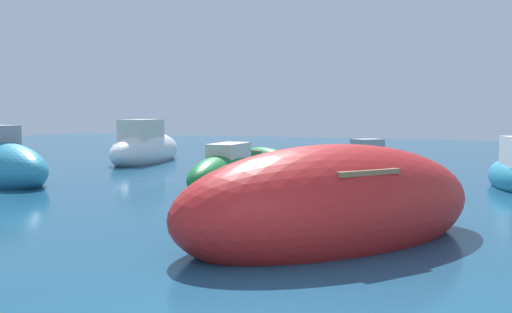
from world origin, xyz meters
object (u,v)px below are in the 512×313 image
moored_boat_1 (372,160)px  moored_boat_7 (225,172)px  moored_boat_8 (146,149)px  moored_boat_2 (333,207)px  moored_boat_5 (264,159)px  moored_boat_0 (1,166)px

moored_boat_1 → moored_boat_7: moored_boat_7 is taller
moored_boat_1 → moored_boat_8: (-10.03, -0.87, 0.23)m
moored_boat_7 → moored_boat_8: 8.50m
moored_boat_2 → moored_boat_7: bearing=82.3°
moored_boat_5 → moored_boat_7: moored_boat_7 is taller
moored_boat_0 → moored_boat_2: 11.80m
moored_boat_2 → moored_boat_1: bearing=46.2°
moored_boat_1 → moored_boat_8: moored_boat_8 is taller
moored_boat_0 → moored_boat_1: 13.13m
moored_boat_5 → moored_boat_8: 5.64m
moored_boat_7 → moored_boat_0: bearing=-75.3°
moored_boat_0 → moored_boat_1: moored_boat_0 is taller
moored_boat_0 → moored_boat_5: size_ratio=1.61×
moored_boat_1 → moored_boat_8: size_ratio=0.51×
moored_boat_2 → moored_boat_8: (-11.30, 10.24, 0.00)m
moored_boat_5 → moored_boat_8: bearing=37.0°
moored_boat_5 → moored_boat_7: size_ratio=0.78×
moored_boat_1 → moored_boat_2: moored_boat_2 is taller
moored_boat_7 → moored_boat_2: bearing=39.5°
moored_boat_0 → moored_boat_1: (10.18, 8.29, -0.17)m
moored_boat_1 → moored_boat_2: size_ratio=0.51×
moored_boat_0 → moored_boat_2: size_ratio=0.88×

